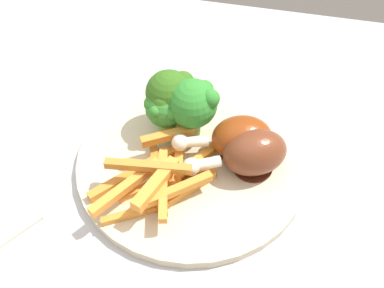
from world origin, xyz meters
TOP-DOWN VIEW (x-y plane):
  - dining_table at (0.00, 0.00)m, footprint 1.00×0.79m
  - dinner_plate at (0.06, 0.04)m, footprint 0.26×0.26m
  - broccoli_floret_front at (0.06, 0.08)m, footprint 0.06×0.06m
  - broccoli_floret_middle at (0.03, 0.09)m, footprint 0.05×0.06m
  - broccoli_floret_back at (0.02, 0.07)m, footprint 0.04×0.05m
  - carrot_fries_pile at (0.04, -0.00)m, footprint 0.13×0.15m
  - chicken_drumstick_near at (0.13, 0.04)m, footprint 0.11×0.08m
  - chicken_drumstick_far at (0.11, 0.06)m, footprint 0.11×0.07m

SIDE VIEW (x-z plane):
  - dining_table at x=0.00m, z-range 0.25..0.98m
  - dinner_plate at x=0.06m, z-range 0.73..0.74m
  - carrot_fries_pile at x=0.04m, z-range 0.73..0.77m
  - chicken_drumstick_far at x=0.11m, z-range 0.74..0.78m
  - chicken_drumstick_near at x=0.13m, z-range 0.74..0.79m
  - broccoli_floret_back at x=0.02m, z-range 0.75..0.81m
  - broccoli_floret_front at x=0.06m, z-range 0.75..0.82m
  - broccoli_floret_middle at x=0.03m, z-range 0.75..0.82m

